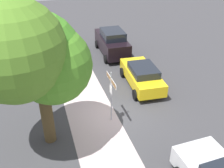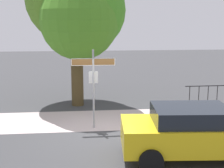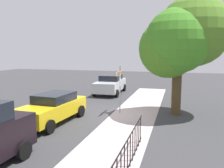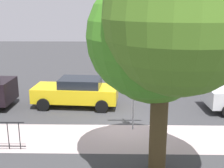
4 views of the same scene
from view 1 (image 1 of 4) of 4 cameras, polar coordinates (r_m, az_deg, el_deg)
ground_plane at (r=13.98m, az=1.13°, el=-7.01°), size 60.00×60.00×0.00m
sidewalk_strip at (r=15.29m, az=-5.89°, el=-3.52°), size 24.00×2.60×0.00m
street_sign at (r=12.60m, az=-0.17°, el=-1.00°), size 1.52×0.07×2.83m
shade_tree at (r=10.55m, az=-17.34°, el=5.91°), size 4.47×5.00×6.79m
car_yellow at (r=16.31m, az=6.68°, el=1.94°), size 4.41×2.19×1.49m
car_black at (r=20.82m, az=-0.01°, el=9.33°), size 4.73×2.17×2.07m
iron_fence at (r=18.38m, az=-11.70°, el=4.11°), size 4.52×0.04×1.07m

